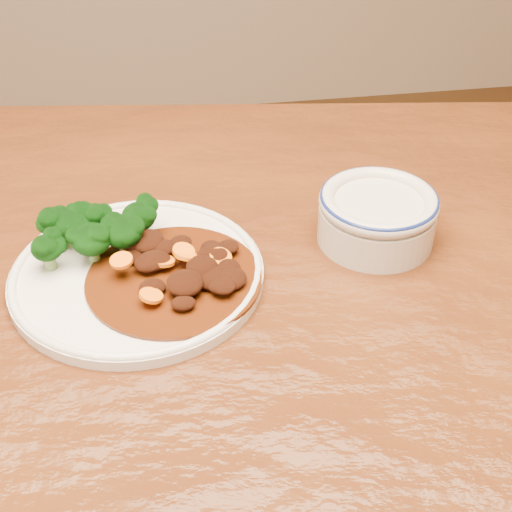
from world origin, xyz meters
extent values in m
cube|color=#562A0F|center=(0.00, 0.00, 0.73)|extent=(1.61, 1.10, 0.04)
cylinder|color=white|center=(-0.06, 0.07, 0.76)|extent=(0.25, 0.25, 0.01)
torus|color=white|center=(-0.06, 0.07, 0.76)|extent=(0.24, 0.24, 0.01)
cylinder|color=#6E9A4F|center=(-0.13, 0.13, 0.77)|extent=(0.01, 0.01, 0.01)
ellipsoid|color=black|center=(-0.13, 0.13, 0.79)|extent=(0.04, 0.04, 0.03)
cylinder|color=#6E9A4F|center=(-0.10, 0.09, 0.77)|extent=(0.01, 0.01, 0.01)
ellipsoid|color=black|center=(-0.10, 0.09, 0.79)|extent=(0.04, 0.04, 0.03)
cylinder|color=#6E9A4F|center=(-0.07, 0.10, 0.77)|extent=(0.01, 0.01, 0.01)
ellipsoid|color=black|center=(-0.07, 0.10, 0.79)|extent=(0.04, 0.04, 0.03)
cylinder|color=#6E9A4F|center=(-0.05, 0.12, 0.77)|extent=(0.01, 0.01, 0.01)
ellipsoid|color=black|center=(-0.05, 0.12, 0.79)|extent=(0.03, 0.03, 0.03)
cylinder|color=#6E9A4F|center=(-0.10, 0.13, 0.77)|extent=(0.01, 0.01, 0.01)
ellipsoid|color=black|center=(-0.10, 0.13, 0.79)|extent=(0.03, 0.03, 0.03)
cylinder|color=#6E9A4F|center=(-0.14, 0.09, 0.77)|extent=(0.01, 0.01, 0.01)
ellipsoid|color=black|center=(-0.14, 0.09, 0.79)|extent=(0.03, 0.03, 0.02)
cylinder|color=#6E9A4F|center=(-0.12, 0.12, 0.77)|extent=(0.01, 0.01, 0.01)
ellipsoid|color=black|center=(-0.12, 0.12, 0.79)|extent=(0.03, 0.03, 0.03)
cylinder|color=#491E07|center=(-0.03, 0.05, 0.76)|extent=(0.17, 0.17, 0.00)
ellipsoid|color=black|center=(-0.04, 0.07, 0.77)|extent=(0.03, 0.03, 0.02)
ellipsoid|color=black|center=(0.01, 0.04, 0.77)|extent=(0.03, 0.03, 0.02)
ellipsoid|color=black|center=(0.03, 0.05, 0.77)|extent=(0.02, 0.02, 0.01)
ellipsoid|color=black|center=(-0.02, 0.00, 0.77)|extent=(0.02, 0.02, 0.01)
ellipsoid|color=black|center=(-0.01, 0.09, 0.77)|extent=(0.02, 0.02, 0.01)
ellipsoid|color=black|center=(0.01, 0.08, 0.77)|extent=(0.02, 0.02, 0.01)
ellipsoid|color=black|center=(0.03, 0.08, 0.77)|extent=(0.02, 0.02, 0.01)
ellipsoid|color=black|center=(-0.05, 0.03, 0.77)|extent=(0.03, 0.02, 0.01)
ellipsoid|color=black|center=(0.01, 0.07, 0.77)|extent=(0.03, 0.02, 0.01)
ellipsoid|color=black|center=(-0.02, 0.03, 0.78)|extent=(0.03, 0.04, 0.02)
ellipsoid|color=black|center=(-0.06, 0.10, 0.78)|extent=(0.03, 0.03, 0.02)
ellipsoid|color=black|center=(-0.05, 0.10, 0.77)|extent=(0.03, 0.04, 0.02)
ellipsoid|color=black|center=(0.02, 0.07, 0.77)|extent=(0.03, 0.03, 0.01)
ellipsoid|color=black|center=(-0.06, 0.08, 0.77)|extent=(0.02, 0.02, 0.01)
ellipsoid|color=black|center=(-0.05, 0.06, 0.77)|extent=(0.03, 0.03, 0.01)
ellipsoid|color=black|center=(0.01, 0.06, 0.77)|extent=(0.03, 0.02, 0.01)
ellipsoid|color=black|center=(0.02, 0.02, 0.77)|extent=(0.02, 0.02, 0.01)
ellipsoid|color=black|center=(0.03, 0.03, 0.77)|extent=(0.03, 0.03, 0.02)
ellipsoid|color=black|center=(0.00, 0.05, 0.77)|extent=(0.03, 0.03, 0.02)
ellipsoid|color=black|center=(0.02, 0.02, 0.77)|extent=(0.02, 0.02, 0.01)
ellipsoid|color=black|center=(-0.03, 0.09, 0.77)|extent=(0.03, 0.02, 0.01)
cylinder|color=orange|center=(0.02, 0.06, 0.78)|extent=(0.03, 0.03, 0.01)
cylinder|color=orange|center=(-0.01, 0.07, 0.78)|extent=(0.03, 0.03, 0.01)
cylinder|color=orange|center=(-0.07, 0.06, 0.78)|extent=(0.03, 0.03, 0.01)
cylinder|color=orange|center=(-0.01, 0.07, 0.78)|extent=(0.02, 0.02, 0.01)
cylinder|color=orange|center=(-0.03, 0.06, 0.77)|extent=(0.03, 0.03, 0.01)
cylinder|color=orange|center=(-0.05, 0.02, 0.77)|extent=(0.03, 0.03, 0.01)
cylinder|color=beige|center=(0.19, 0.10, 0.77)|extent=(0.12, 0.12, 0.04)
cylinder|color=silver|center=(0.19, 0.10, 0.79)|extent=(0.09, 0.09, 0.01)
torus|color=beige|center=(0.19, 0.10, 0.80)|extent=(0.12, 0.12, 0.02)
torus|color=navy|center=(0.19, 0.10, 0.80)|extent=(0.12, 0.12, 0.01)
camera|label=1|loc=(-0.03, -0.48, 1.19)|focal=50.00mm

